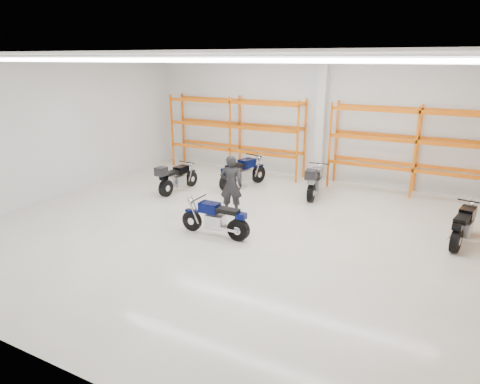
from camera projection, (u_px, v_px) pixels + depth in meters
The scene contains 11 objects.
ground at pixel (249, 232), 11.39m from camera, with size 14.00×14.00×0.00m, color beige.
room_shell at pixel (250, 107), 10.43m from camera, with size 14.02×12.02×4.51m.
motorcycle_main at pixel (218, 220), 10.99m from camera, with size 1.98×0.66×0.97m.
motorcycle_back_a at pixel (175, 178), 14.58m from camera, with size 0.64×2.02×1.04m.
motorcycle_back_b at pixel (242, 174), 15.12m from camera, with size 0.95×2.20×1.10m.
motorcycle_back_c at pixel (314, 182), 14.10m from camera, with size 0.72×2.14×1.10m.
motorcycle_back_d at pixel (463, 227), 10.53m from camera, with size 0.75×1.98×0.98m.
standing_man at pixel (231, 185), 12.41m from camera, with size 0.65×0.43×1.79m, color black.
structural_column at pixel (321, 120), 15.62m from camera, with size 0.32×0.32×4.50m, color white.
pallet_racking_back_left at pixel (235, 127), 16.99m from camera, with size 5.67×0.87×3.00m.
pallet_racking_back_right at pixel (417, 143), 13.95m from camera, with size 5.67×0.87×3.00m.
Camera 1 is at (4.75, -9.42, 4.43)m, focal length 32.00 mm.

